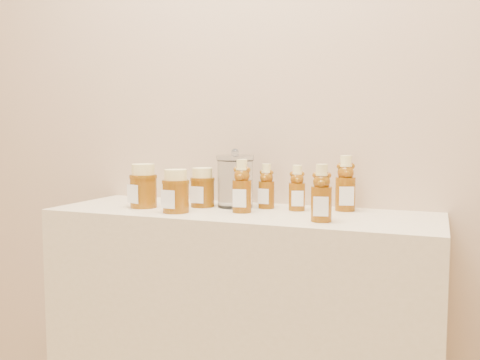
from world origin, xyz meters
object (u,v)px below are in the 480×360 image
at_px(display_table, 240,351).
at_px(glass_canister, 235,179).
at_px(bear_bottle_front_left, 242,182).
at_px(bear_bottle_back_left, 266,183).
at_px(honey_jar_left, 143,186).

height_order(display_table, glass_canister, glass_canister).
distance_m(bear_bottle_front_left, glass_canister, 0.11).
xyz_separation_m(bear_bottle_back_left, honey_jar_left, (-0.38, -0.13, -0.01)).
distance_m(bear_bottle_back_left, bear_bottle_front_left, 0.12).
bearing_deg(display_table, bear_bottle_front_left, -58.09).
bearing_deg(bear_bottle_front_left, glass_canister, 116.00).
bearing_deg(glass_canister, bear_bottle_front_left, -57.26).
height_order(bear_bottle_back_left, glass_canister, glass_canister).
height_order(display_table, bear_bottle_back_left, bear_bottle_back_left).
distance_m(bear_bottle_back_left, honey_jar_left, 0.40).
bearing_deg(bear_bottle_front_left, honey_jar_left, 177.20).
xyz_separation_m(bear_bottle_back_left, glass_canister, (-0.10, -0.02, 0.01)).
height_order(bear_bottle_back_left, honey_jar_left, bear_bottle_back_left).
bearing_deg(bear_bottle_back_left, honey_jar_left, -157.13).
distance_m(display_table, bear_bottle_front_left, 0.54).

